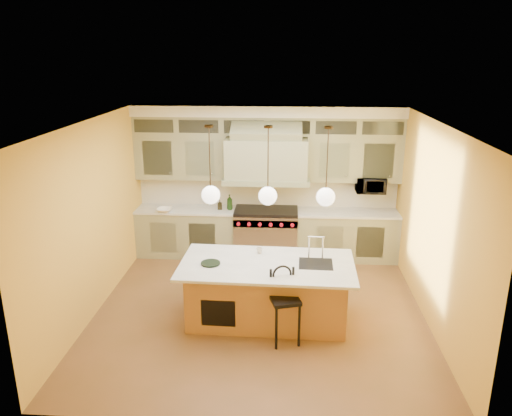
# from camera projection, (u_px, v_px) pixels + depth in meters

# --- Properties ---
(floor) EXTENTS (5.00, 5.00, 0.00)m
(floor) POSITION_uv_depth(u_px,v_px,m) (260.00, 310.00, 7.75)
(floor) COLOR brown
(floor) RESTS_ON ground
(ceiling) EXTENTS (5.00, 5.00, 0.00)m
(ceiling) POSITION_uv_depth(u_px,v_px,m) (260.00, 123.00, 6.88)
(ceiling) COLOR white
(ceiling) RESTS_ON wall_back
(wall_back) EXTENTS (5.00, 0.00, 5.00)m
(wall_back) POSITION_uv_depth(u_px,v_px,m) (267.00, 180.00, 9.69)
(wall_back) COLOR gold
(wall_back) RESTS_ON ground
(wall_front) EXTENTS (5.00, 0.00, 5.00)m
(wall_front) POSITION_uv_depth(u_px,v_px,m) (245.00, 304.00, 4.93)
(wall_front) COLOR gold
(wall_front) RESTS_ON ground
(wall_left) EXTENTS (0.00, 5.00, 5.00)m
(wall_left) POSITION_uv_depth(u_px,v_px,m) (93.00, 218.00, 7.47)
(wall_left) COLOR gold
(wall_left) RESTS_ON ground
(wall_right) EXTENTS (0.00, 5.00, 5.00)m
(wall_right) POSITION_uv_depth(u_px,v_px,m) (433.00, 225.00, 7.16)
(wall_right) COLOR gold
(wall_right) RESTS_ON ground
(back_cabinetry) EXTENTS (5.00, 0.77, 2.90)m
(back_cabinetry) POSITION_uv_depth(u_px,v_px,m) (267.00, 184.00, 9.45)
(back_cabinetry) COLOR gray
(back_cabinetry) RESTS_ON floor
(range) EXTENTS (1.20, 0.74, 0.96)m
(range) POSITION_uv_depth(u_px,v_px,m) (266.00, 233.00, 9.64)
(range) COLOR silver
(range) RESTS_ON floor
(kitchen_island) EXTENTS (2.54, 1.40, 1.35)m
(kitchen_island) POSITION_uv_depth(u_px,v_px,m) (267.00, 290.00, 7.36)
(kitchen_island) COLOR #AD6F3D
(kitchen_island) RESTS_ON floor
(counter_stool) EXTENTS (0.47, 0.47, 1.07)m
(counter_stool) POSITION_uv_depth(u_px,v_px,m) (284.00, 301.00, 6.76)
(counter_stool) COLOR black
(counter_stool) RESTS_ON floor
(microwave) EXTENTS (0.54, 0.37, 0.30)m
(microwave) POSITION_uv_depth(u_px,v_px,m) (370.00, 185.00, 9.33)
(microwave) COLOR black
(microwave) RESTS_ON back_cabinetry
(oil_bottle_a) EXTENTS (0.13, 0.13, 0.30)m
(oil_bottle_a) POSITION_uv_depth(u_px,v_px,m) (230.00, 202.00, 9.52)
(oil_bottle_a) COLOR black
(oil_bottle_a) RESTS_ON back_cabinetry
(oil_bottle_b) EXTENTS (0.09, 0.10, 0.19)m
(oil_bottle_b) POSITION_uv_depth(u_px,v_px,m) (220.00, 205.00, 9.55)
(oil_bottle_b) COLOR black
(oil_bottle_b) RESTS_ON back_cabinetry
(fruit_bowl) EXTENTS (0.30, 0.30, 0.07)m
(fruit_bowl) POSITION_uv_depth(u_px,v_px,m) (165.00, 210.00, 9.41)
(fruit_bowl) COLOR white
(fruit_bowl) RESTS_ON back_cabinetry
(cup) EXTENTS (0.11, 0.11, 0.09)m
(cup) POSITION_uv_depth(u_px,v_px,m) (259.00, 250.00, 7.53)
(cup) COLOR silver
(cup) RESTS_ON kitchen_island
(pendant_left) EXTENTS (0.26, 0.26, 1.11)m
(pendant_left) POSITION_uv_depth(u_px,v_px,m) (211.00, 193.00, 6.97)
(pendant_left) COLOR #2D2319
(pendant_left) RESTS_ON ceiling
(pendant_center) EXTENTS (0.26, 0.26, 1.11)m
(pendant_center) POSITION_uv_depth(u_px,v_px,m) (268.00, 194.00, 6.92)
(pendant_center) COLOR #2D2319
(pendant_center) RESTS_ON ceiling
(pendant_right) EXTENTS (0.26, 0.26, 1.11)m
(pendant_right) POSITION_uv_depth(u_px,v_px,m) (326.00, 195.00, 6.87)
(pendant_right) COLOR #2D2319
(pendant_right) RESTS_ON ceiling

